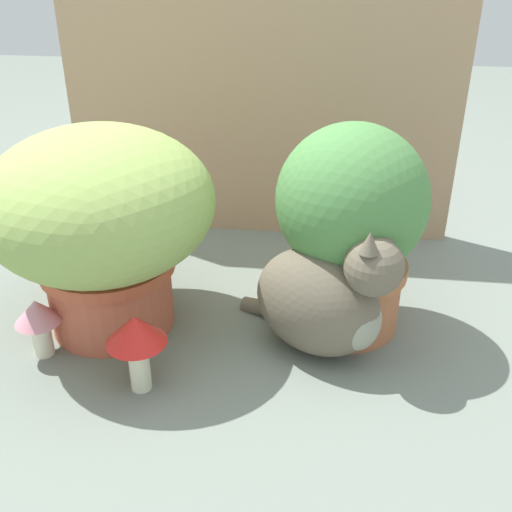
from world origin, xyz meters
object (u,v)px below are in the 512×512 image
(mushroom_ornament_red, at_px, (136,336))
(mushroom_ornament_pink, at_px, (38,317))
(cat, at_px, (325,300))
(leafy_planter, at_px, (350,224))
(grass_planter, at_px, (101,217))

(mushroom_ornament_red, height_order, mushroom_ornament_pink, mushroom_ornament_red)
(cat, relative_size, mushroom_ornament_pink, 2.74)
(mushroom_ornament_red, distance_m, mushroom_ornament_pink, 0.24)
(mushroom_ornament_red, xyz_separation_m, mushroom_ornament_pink, (-0.22, 0.08, -0.03))
(leafy_planter, bearing_deg, mushroom_ornament_pink, -162.70)
(cat, distance_m, mushroom_ornament_pink, 0.56)
(grass_planter, relative_size, cat, 1.32)
(cat, xyz_separation_m, mushroom_ornament_pink, (-0.55, -0.08, -0.03))
(cat, height_order, mushroom_ornament_red, cat)
(leafy_planter, height_order, mushroom_ornament_pink, leafy_planter)
(cat, bearing_deg, mushroom_ornament_pink, -171.93)
(grass_planter, distance_m, mushroom_ornament_red, 0.27)
(grass_planter, bearing_deg, mushroom_ornament_red, -59.37)
(grass_planter, xyz_separation_m, cat, (0.45, -0.05, -0.13))
(grass_planter, height_order, mushroom_ornament_red, grass_planter)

